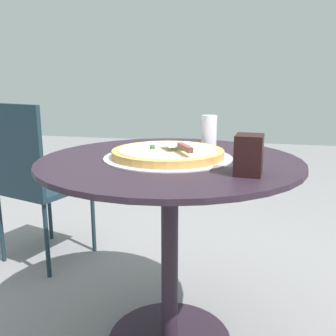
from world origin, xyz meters
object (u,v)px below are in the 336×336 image
(pizza_on_tray, at_px, (168,154))
(pizza_server, at_px, (180,146))
(drinking_cup, at_px, (209,130))
(patio_chair_corner, at_px, (32,175))
(napkin_dispenser, at_px, (249,155))
(patio_table, at_px, (170,210))

(pizza_on_tray, height_order, pizza_server, pizza_server)
(drinking_cup, relative_size, patio_chair_corner, 0.14)
(drinking_cup, xyz_separation_m, patio_chair_corner, (0.20, 0.99, -0.30))
(napkin_dispenser, height_order, patio_chair_corner, patio_chair_corner)
(pizza_on_tray, distance_m, drinking_cup, 0.33)
(pizza_server, distance_m, napkin_dispenser, 0.27)
(pizza_on_tray, height_order, drinking_cup, drinking_cup)
(patio_table, height_order, pizza_server, pizza_server)
(patio_table, bearing_deg, napkin_dispenser, -122.05)
(pizza_on_tray, relative_size, patio_chair_corner, 0.51)
(pizza_on_tray, bearing_deg, pizza_server, -132.62)
(pizza_server, xyz_separation_m, patio_chair_corner, (0.55, 0.93, -0.29))
(patio_table, bearing_deg, pizza_server, -129.82)
(pizza_on_tray, distance_m, patio_chair_corner, 1.04)
(patio_chair_corner, bearing_deg, pizza_server, -120.70)
(drinking_cup, bearing_deg, patio_table, 161.52)
(pizza_on_tray, relative_size, napkin_dispenser, 3.87)
(drinking_cup, distance_m, napkin_dispenser, 0.52)
(pizza_server, relative_size, patio_chair_corner, 0.23)
(napkin_dispenser, bearing_deg, drinking_cup, -155.78)
(pizza_on_tray, distance_m, napkin_dispenser, 0.35)
(patio_table, distance_m, pizza_server, 0.26)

